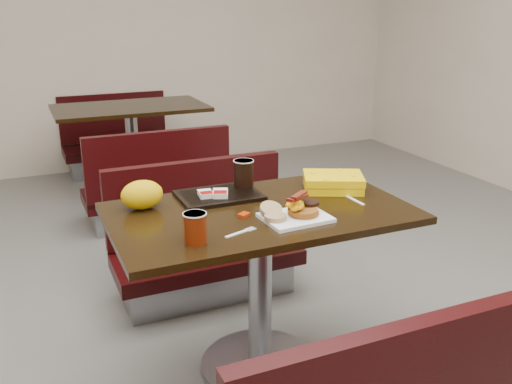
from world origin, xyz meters
name	(u,v)px	position (x,y,z in m)	size (l,w,h in m)	color
floor	(260,367)	(0.00, 0.00, 0.00)	(6.00, 7.00, 0.01)	slate
wall_back	(105,19)	(0.00, 3.50, 1.40)	(6.00, 0.01, 2.80)	beige
table_near	(260,292)	(0.00, 0.00, 0.38)	(1.20, 0.70, 0.75)	black
bench_near_n	(207,236)	(0.00, 0.70, 0.36)	(1.00, 0.46, 0.72)	black
table_far	(133,151)	(0.00, 2.60, 0.38)	(1.20, 0.70, 0.75)	black
bench_far_s	(153,176)	(0.00, 1.90, 0.36)	(1.00, 0.46, 0.72)	black
bench_far_n	(118,135)	(0.00, 3.30, 0.36)	(1.00, 0.46, 0.72)	black
platter	(296,218)	(0.08, -0.15, 0.76)	(0.25, 0.19, 0.01)	white
pancake_stack	(303,211)	(0.12, -0.15, 0.78)	(0.12, 0.12, 0.02)	#8B5517
sausage_patty	(309,203)	(0.16, -0.12, 0.80)	(0.08, 0.08, 0.01)	black
scrambled_eggs	(296,204)	(0.08, -0.15, 0.81)	(0.08, 0.07, 0.04)	#EF9A04
bacon_strips	(298,197)	(0.09, -0.15, 0.84)	(0.14, 0.06, 0.01)	#440405
muffin_bottom	(275,217)	(-0.01, -0.16, 0.77)	(0.08, 0.08, 0.02)	tan
muffin_top	(271,210)	(0.00, -0.10, 0.79)	(0.09, 0.09, 0.02)	tan
coffee_cup_near	(195,228)	(-0.34, -0.21, 0.80)	(0.08, 0.08, 0.11)	#942805
fork	(236,234)	(-0.18, -0.20, 0.75)	(0.13, 0.02, 0.00)	white
knife	(353,199)	(0.41, -0.04, 0.75)	(0.16, 0.01, 0.00)	white
condiment_syrup	(244,215)	(-0.09, -0.04, 0.76)	(0.04, 0.03, 0.01)	#9D2606
tray	(219,195)	(-0.10, 0.21, 0.76)	(0.35, 0.25, 0.02)	black
hashbrown_sleeve_left	(206,194)	(-0.16, 0.20, 0.78)	(0.06, 0.08, 0.02)	silver
hashbrown_sleeve_right	(220,193)	(-0.11, 0.18, 0.78)	(0.06, 0.08, 0.02)	silver
coffee_cup_far	(244,173)	(0.04, 0.26, 0.83)	(0.09, 0.09, 0.12)	black
clamshell	(333,182)	(0.40, 0.10, 0.78)	(0.26, 0.19, 0.07)	#EEBB03
paper_bag	(142,195)	(-0.43, 0.20, 0.81)	(0.17, 0.13, 0.12)	orange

